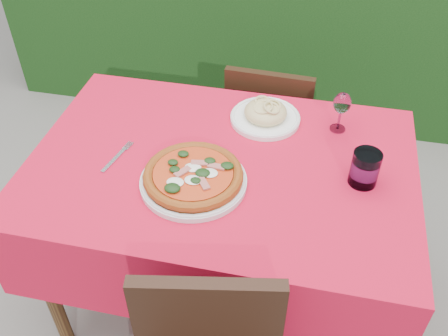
% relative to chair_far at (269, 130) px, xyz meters
% --- Properties ---
extents(ground, '(60.00, 60.00, 0.00)m').
position_rel_chair_far_xyz_m(ground, '(-0.09, -0.59, -0.46)').
color(ground, '#67625D').
rests_on(ground, ground).
extents(dining_table, '(1.26, 0.86, 0.75)m').
position_rel_chair_far_xyz_m(dining_table, '(-0.09, -0.59, 0.14)').
color(dining_table, '#4C3418').
rests_on(dining_table, ground).
extents(chair_far, '(0.38, 0.38, 0.80)m').
position_rel_chair_far_xyz_m(chair_far, '(0.00, 0.00, 0.00)').
color(chair_far, black).
rests_on(chair_far, ground).
extents(pizza_plate, '(0.37, 0.37, 0.06)m').
position_rel_chair_far_xyz_m(pizza_plate, '(-0.15, -0.71, 0.32)').
color(pizza_plate, silver).
rests_on(pizza_plate, dining_table).
extents(pasta_plate, '(0.25, 0.25, 0.07)m').
position_rel_chair_far_xyz_m(pasta_plate, '(0.02, -0.33, 0.32)').
color(pasta_plate, white).
rests_on(pasta_plate, dining_table).
extents(water_glass, '(0.09, 0.09, 0.11)m').
position_rel_chair_far_xyz_m(water_glass, '(0.36, -0.59, 0.34)').
color(water_glass, silver).
rests_on(water_glass, dining_table).
extents(wine_glass, '(0.06, 0.06, 0.15)m').
position_rel_chair_far_xyz_m(wine_glass, '(0.27, -0.33, 0.40)').
color(wine_glass, silver).
rests_on(wine_glass, dining_table).
extents(fork, '(0.06, 0.18, 0.00)m').
position_rel_chair_far_xyz_m(fork, '(-0.43, -0.66, 0.29)').
color(fork, '#B8B8C0').
rests_on(fork, dining_table).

